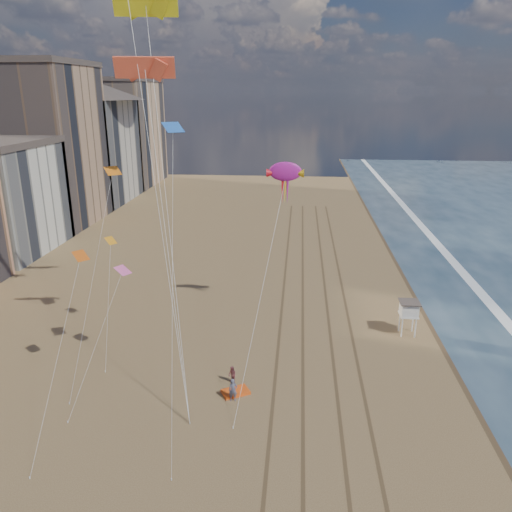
{
  "coord_description": "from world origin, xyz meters",
  "views": [
    {
      "loc": [
        0.47,
        -16.84,
        23.73
      ],
      "look_at": [
        -3.32,
        26.0,
        9.5
      ],
      "focal_mm": 35.0,
      "sensor_mm": 36.0,
      "label": 1
    }
  ],
  "objects": [
    {
      "name": "small_kites",
      "position": [
        -14.08,
        22.26,
        14.89
      ],
      "size": [
        11.27,
        12.71,
        12.87
      ],
      "color": "#CA5313",
      "rests_on": "ground"
    },
    {
      "name": "kite_flyer_a",
      "position": [
        -4.41,
        17.39,
        0.96
      ],
      "size": [
        0.78,
        0.6,
        1.93
      ],
      "primitive_type": "imported",
      "rotation": [
        0.0,
        0.0,
        0.21
      ],
      "color": "#53546A",
      "rests_on": "ground"
    },
    {
      "name": "buildings",
      "position": [
        -45.73,
        65.59,
        13.55
      ],
      "size": [
        34.72,
        131.35,
        29.0
      ],
      "color": "#C6B284",
      "rests_on": "ground"
    },
    {
      "name": "kite_flyer_b",
      "position": [
        -4.82,
        19.93,
        0.78
      ],
      "size": [
        0.94,
        0.95,
        1.55
      ],
      "primitive_type": "imported",
      "rotation": [
        0.0,
        0.0,
        -0.85
      ],
      "color": "brown",
      "rests_on": "ground"
    },
    {
      "name": "tracks",
      "position": [
        2.55,
        30.0,
        0.01
      ],
      "size": [
        7.68,
        120.0,
        0.01
      ],
      "color": "brown",
      "rests_on": "ground"
    },
    {
      "name": "lifeguard_stand",
      "position": [
        11.83,
        30.48,
        2.79
      ],
      "size": [
        2.0,
        2.0,
        3.62
      ],
      "color": "white",
      "rests_on": "ground"
    },
    {
      "name": "foam",
      "position": [
        23.2,
        40.0,
        0.0
      ],
      "size": [
        260.0,
        260.0,
        0.0
      ],
      "primitive_type": "plane",
      "color": "white",
      "rests_on": "ground"
    },
    {
      "name": "show_kite",
      "position": [
        -1.03,
        33.35,
        16.02
      ],
      "size": [
        3.83,
        10.18,
        24.89
      ],
      "color": "#B51B96",
      "rests_on": "ground"
    },
    {
      "name": "wet_sand",
      "position": [
        19.0,
        40.0,
        0.0
      ],
      "size": [
        260.0,
        260.0,
        0.0
      ],
      "primitive_type": "plane",
      "color": "#42301E",
      "rests_on": "ground"
    },
    {
      "name": "grounded_kite",
      "position": [
        -4.35,
        18.45,
        0.12
      ],
      "size": [
        2.55,
        2.24,
        0.25
      ],
      "primitive_type": "cube",
      "rotation": [
        0.0,
        0.0,
        0.5
      ],
      "color": "#F05114",
      "rests_on": "ground"
    }
  ]
}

